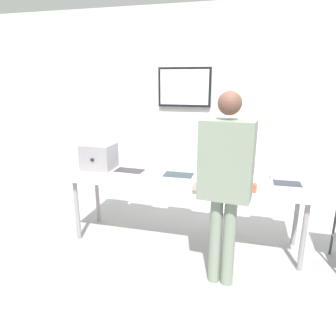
# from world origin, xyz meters

# --- Properties ---
(ground) EXTENTS (8.00, 8.00, 0.04)m
(ground) POSITION_xyz_m (0.00, 0.00, -0.02)
(ground) COLOR #949395
(back_wall) EXTENTS (8.00, 0.11, 2.77)m
(back_wall) POSITION_xyz_m (-0.00, 1.13, 1.39)
(back_wall) COLOR silver
(back_wall) RESTS_ON ground
(workbench) EXTENTS (2.65, 0.70, 0.78)m
(workbench) POSITION_xyz_m (0.00, 0.00, 0.73)
(workbench) COLOR beige
(workbench) RESTS_ON ground
(equipment_box) EXTENTS (0.37, 0.34, 0.30)m
(equipment_box) POSITION_xyz_m (-1.09, 0.11, 0.93)
(equipment_box) COLOR gray
(equipment_box) RESTS_ON workbench
(laptop_station_0) EXTENTS (0.38, 0.32, 0.25)m
(laptop_station_0) POSITION_xyz_m (-0.68, 0.12, 0.84)
(laptop_station_0) COLOR #ACB2BC
(laptop_station_0) RESTS_ON workbench
(laptop_station_1) EXTENTS (0.35, 0.33, 0.26)m
(laptop_station_1) POSITION_xyz_m (-0.09, 0.11, 0.84)
(laptop_station_1) COLOR #ACB6B8
(laptop_station_1) RESTS_ON workbench
(laptop_station_2) EXTENTS (0.33, 0.28, 0.24)m
(laptop_station_2) POSITION_xyz_m (0.51, 0.13, 0.84)
(laptop_station_2) COLOR #A8B4B7
(laptop_station_2) RESTS_ON workbench
(laptop_station_3) EXTENTS (0.31, 0.33, 0.24)m
(laptop_station_3) POSITION_xyz_m (1.06, 0.11, 0.84)
(laptop_station_3) COLOR #A9B7B6
(laptop_station_3) RESTS_ON workbench
(person) EXTENTS (0.48, 0.62, 1.75)m
(person) POSITION_xyz_m (0.48, -0.62, 1.06)
(person) COLOR gray
(person) RESTS_ON ground
(coffee_mug) EXTENTS (0.09, 0.09, 0.08)m
(coffee_mug) POSITION_xyz_m (0.71, -0.25, 0.82)
(coffee_mug) COLOR #D04B30
(coffee_mug) RESTS_ON workbench
(paper_sheet) EXTENTS (0.24, 0.31, 0.00)m
(paper_sheet) POSITION_xyz_m (0.71, -0.17, 0.78)
(paper_sheet) COLOR white
(paper_sheet) RESTS_ON workbench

